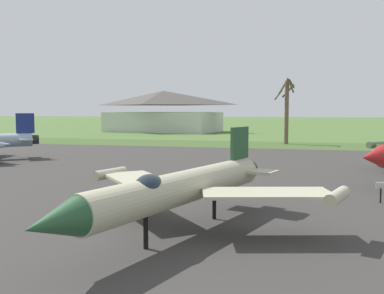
% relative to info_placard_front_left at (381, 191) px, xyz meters
% --- Properties ---
extents(asphalt_apron, '(91.21, 61.08, 0.05)m').
position_rel_info_placard_front_left_xyz_m(asphalt_apron, '(-6.60, -1.06, -0.65)').
color(asphalt_apron, '#383533').
rests_on(asphalt_apron, ground).
extents(grass_verge_strip, '(151.21, 12.00, 0.06)m').
position_rel_info_placard_front_left_xyz_m(grass_verge_strip, '(-6.60, 35.48, -0.64)').
color(grass_verge_strip, '#3F5929').
rests_on(grass_verge_strip, ground).
extents(info_placard_front_left, '(0.50, 0.21, 1.10)m').
position_rel_info_placard_front_left_xyz_m(info_placard_front_left, '(0.00, 0.00, 0.00)').
color(info_placard_front_left, black).
rests_on(info_placard_front_left, ground).
extents(jet_fighter_front_right, '(10.95, 12.66, 3.86)m').
position_rel_info_placard_front_left_xyz_m(jet_fighter_front_right, '(-8.15, -7.69, 1.12)').
color(jet_fighter_front_right, '#B7B293').
rests_on(jet_fighter_front_right, ground).
extents(bare_tree_far_left, '(2.66, 2.61, 8.95)m').
position_rel_info_placard_front_left_xyz_m(bare_tree_far_left, '(-6.03, 37.82, 4.23)').
color(bare_tree_far_left, brown).
rests_on(bare_tree_far_left, ground).
extents(visitor_building, '(25.80, 17.74, 8.84)m').
position_rel_info_placard_front_left_xyz_m(visitor_building, '(-33.29, 68.13, 3.76)').
color(visitor_building, beige).
rests_on(visitor_building, ground).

